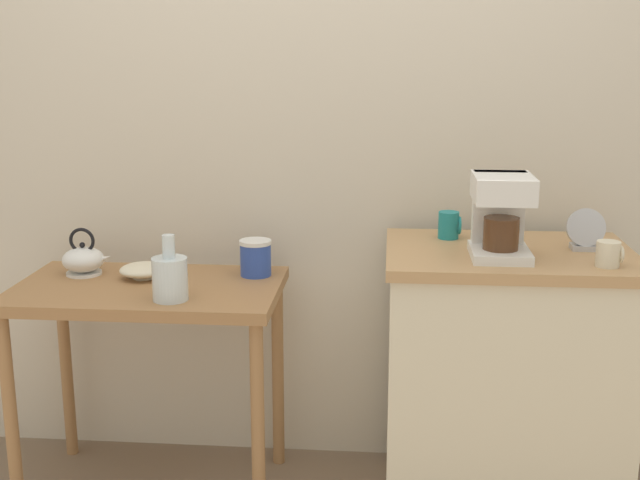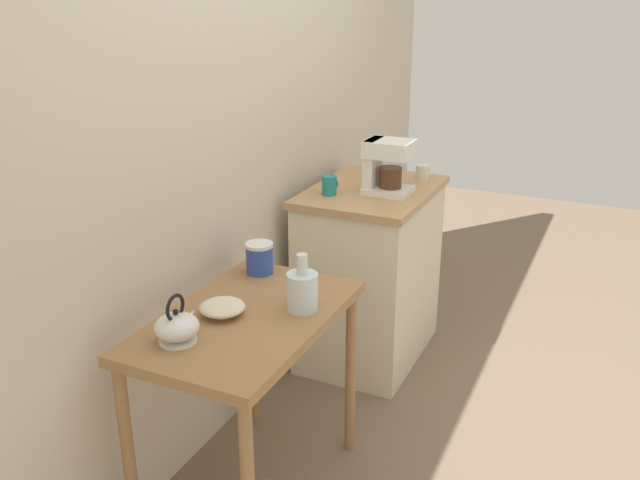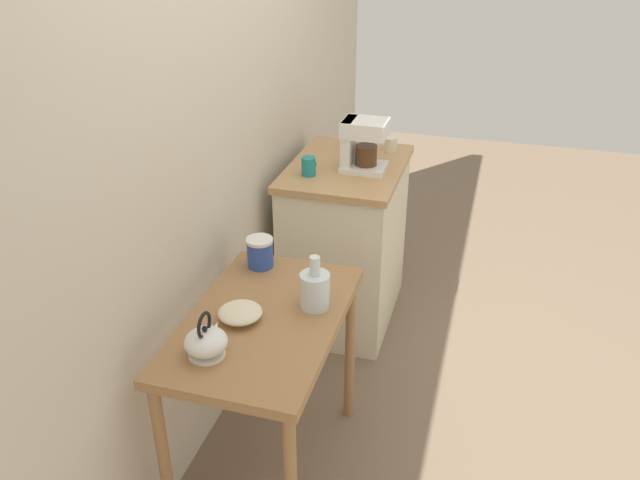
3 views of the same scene
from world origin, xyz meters
name	(u,v)px [view 2 (image 2 of 3)]	position (x,y,z in m)	size (l,w,h in m)	color
ground_plane	(320,416)	(0.00, 0.00, 0.00)	(8.00, 8.00, 0.00)	#7A6651
back_wall	(242,103)	(0.10, 0.42, 1.40)	(4.40, 0.10, 2.80)	beige
wooden_table	(248,341)	(-0.56, 0.03, 0.67)	(0.90, 0.55, 0.77)	#9E7044
kitchen_counter	(370,273)	(0.65, 0.02, 0.46)	(0.80, 0.58, 0.92)	beige
bowl_stoneware	(222,307)	(-0.60, 0.10, 0.80)	(0.16, 0.16, 0.05)	beige
teakettle	(177,326)	(-0.82, 0.13, 0.83)	(0.18, 0.15, 0.17)	white
glass_carafe_vase	(302,290)	(-0.43, -0.13, 0.85)	(0.11, 0.11, 0.21)	silver
canister_enamel	(260,258)	(-0.21, 0.17, 0.84)	(0.11, 0.11, 0.13)	#2D4CAD
coffee_maker	(385,164)	(0.60, -0.06, 1.06)	(0.18, 0.22, 0.26)	white
mug_small_cream	(423,172)	(0.92, -0.16, 0.96)	(0.08, 0.07, 0.08)	beige
mug_dark_teal	(330,185)	(0.46, 0.17, 0.97)	(0.08, 0.07, 0.09)	teal
table_clock	(384,165)	(0.89, 0.04, 0.98)	(0.12, 0.06, 0.14)	#B2B5BA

